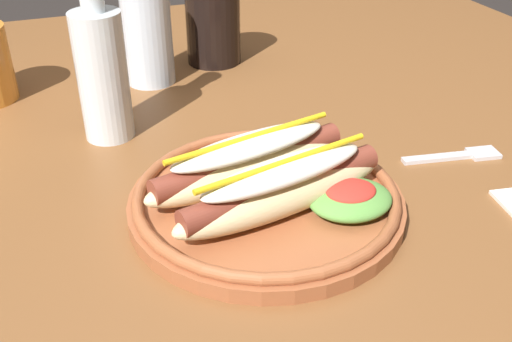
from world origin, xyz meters
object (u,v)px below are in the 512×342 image
Objects in this scene: hot_dog_plate at (270,190)px; fork at (459,156)px; soda_cup at (213,22)px; water_cup at (148,37)px; glass_bottle at (101,67)px.

hot_dog_plate is 2.33× the size of fork.
water_cup reaches higher than soda_cup.
fork is at bearing 5.58° from hot_dog_plate.
glass_bottle is at bearing -134.14° from soda_cup.
fork is 0.50× the size of glass_bottle.
glass_bottle reaches higher than hot_dog_plate.
soda_cup is 0.12m from water_cup.
water_cup is (-0.30, 0.36, 0.07)m from fork.
hot_dog_plate is 2.03× the size of water_cup.
glass_bottle is at bearing 119.84° from hot_dog_plate.
hot_dog_plate is 0.39m from water_cup.
fork is at bearing -27.78° from glass_bottle.
glass_bottle is at bearing 161.56° from fork.
glass_bottle is (-0.09, -0.16, 0.02)m from water_cup.
glass_bottle is (-0.13, 0.23, 0.07)m from hot_dog_plate.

